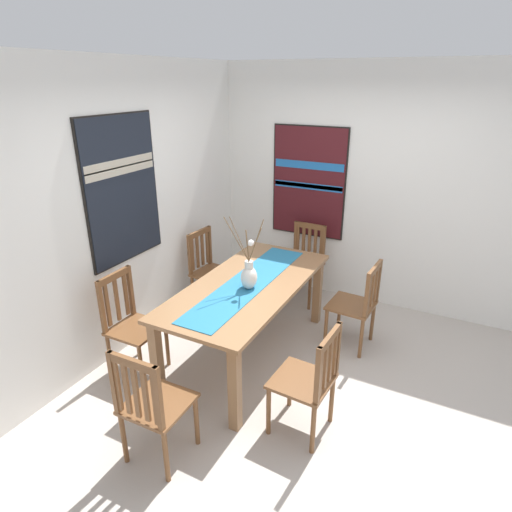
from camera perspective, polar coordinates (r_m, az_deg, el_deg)
name	(u,v)px	position (r m, az deg, el deg)	size (l,w,h in m)	color
ground_plane	(305,383)	(4.07, 6.42, -16.27)	(6.40, 6.40, 0.03)	#B2A89E
wall_back	(129,209)	(4.34, -16.33, 5.94)	(6.40, 0.12, 2.70)	silver
wall_side	(371,189)	(5.11, 14.83, 8.49)	(0.12, 6.40, 2.70)	silver
dining_table	(248,294)	(4.02, -1.04, -4.96)	(1.95, 0.90, 0.78)	#8E6642
table_runner	(248,283)	(3.97, -1.05, -3.52)	(1.79, 0.36, 0.01)	#236B93
centerpiece_vase	(249,275)	(3.82, -0.92, -2.51)	(0.23, 0.31, 0.69)	silver
chair_0	(357,304)	(4.37, 13.12, -6.14)	(0.44, 0.44, 0.90)	brown
chair_1	(131,323)	(4.08, -16.11, -8.50)	(0.42, 0.42, 0.95)	brown
chair_2	(152,404)	(3.16, -13.55, -18.36)	(0.43, 0.43, 0.93)	brown
chair_3	(304,261)	(5.21, 6.39, -0.67)	(0.43, 0.43, 0.92)	brown
chair_4	(309,380)	(3.32, 7.02, -15.80)	(0.44, 0.44, 0.90)	brown
chair_5	(210,269)	(5.01, -6.10, -1.68)	(0.45, 0.45, 0.92)	brown
painting_on_back_wall	(122,190)	(4.16, -17.18, 8.28)	(0.89, 0.05, 1.33)	black
painting_on_side_wall	(309,182)	(5.24, 6.93, 9.58)	(0.05, 0.90, 1.30)	black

